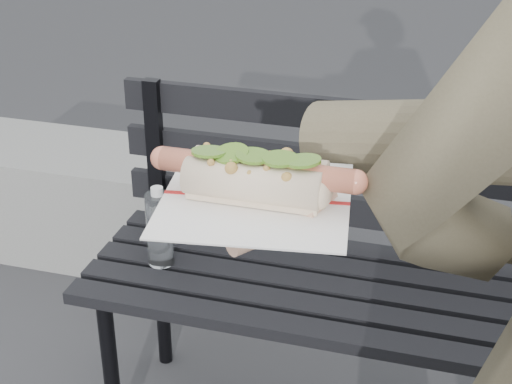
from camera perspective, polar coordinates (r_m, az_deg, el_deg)
park_bench at (r=1.92m, az=9.91°, el=-5.01°), size 1.50×0.44×0.88m
concrete_block at (r=2.91m, az=-11.29°, el=-0.71°), size 1.20×0.40×0.40m
held_hotdog at (r=0.82m, az=14.88°, el=2.54°), size 0.63×0.32×0.20m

